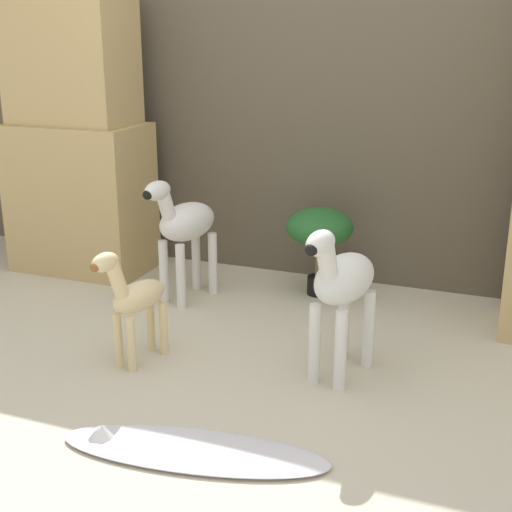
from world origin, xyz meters
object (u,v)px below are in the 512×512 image
(zebra_left, at_px, (184,226))
(zebra_right, at_px, (342,284))
(potted_palm_front, at_px, (319,230))
(surfboard, at_px, (189,449))
(giraffe_figurine, at_px, (134,298))

(zebra_left, bearing_deg, zebra_right, -29.44)
(zebra_right, xyz_separation_m, potted_palm_front, (-0.35, 0.89, -0.04))
(zebra_right, xyz_separation_m, zebra_left, (-0.99, 0.56, 0.00))
(zebra_left, bearing_deg, surfboard, -63.11)
(giraffe_figurine, bearing_deg, zebra_left, 100.56)
(giraffe_figurine, xyz_separation_m, surfboard, (0.52, -0.54, -0.29))
(giraffe_figurine, relative_size, surfboard, 0.55)
(zebra_left, height_order, giraffe_figurine, zebra_left)
(surfboard, bearing_deg, zebra_right, 66.12)
(potted_palm_front, xyz_separation_m, surfboard, (0.02, -1.63, -0.35))
(surfboard, bearing_deg, giraffe_figurine, 133.75)
(giraffe_figurine, relative_size, potted_palm_front, 1.13)
(zebra_left, xyz_separation_m, surfboard, (0.66, -1.31, -0.39))
(zebra_right, bearing_deg, surfboard, -113.88)
(zebra_left, relative_size, surfboard, 0.69)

